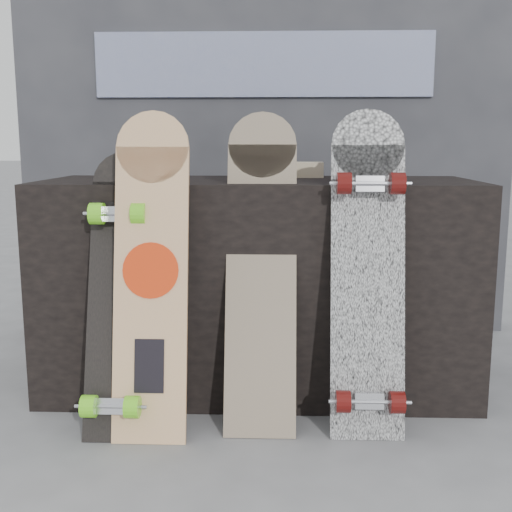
{
  "coord_description": "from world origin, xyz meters",
  "views": [
    {
      "loc": [
        0.08,
        -1.9,
        0.94
      ],
      "look_at": [
        0.0,
        0.2,
        0.56
      ],
      "focal_mm": 45.0,
      "sensor_mm": 36.0,
      "label": 1
    }
  ],
  "objects_px": {
    "longboard_geisha": "(151,266)",
    "longboard_celtic": "(261,259)",
    "skateboard_dark": "(119,290)",
    "longboard_cascadia": "(368,268)",
    "vendor_table": "(258,284)"
  },
  "relations": [
    {
      "from": "longboard_celtic",
      "to": "skateboard_dark",
      "type": "height_order",
      "value": "longboard_celtic"
    },
    {
      "from": "vendor_table",
      "to": "longboard_geisha",
      "type": "distance_m",
      "value": 0.54
    },
    {
      "from": "longboard_cascadia",
      "to": "skateboard_dark",
      "type": "distance_m",
      "value": 0.81
    },
    {
      "from": "longboard_celtic",
      "to": "skateboard_dark",
      "type": "xyz_separation_m",
      "value": [
        -0.46,
        -0.1,
        -0.09
      ]
    },
    {
      "from": "longboard_cascadia",
      "to": "vendor_table",
      "type": "bearing_deg",
      "value": 134.26
    },
    {
      "from": "longboard_celtic",
      "to": "longboard_cascadia",
      "type": "xyz_separation_m",
      "value": [
        0.35,
        -0.08,
        -0.01
      ]
    },
    {
      "from": "vendor_table",
      "to": "longboard_cascadia",
      "type": "distance_m",
      "value": 0.54
    },
    {
      "from": "vendor_table",
      "to": "longboard_celtic",
      "type": "bearing_deg",
      "value": -86.17
    },
    {
      "from": "longboard_geisha",
      "to": "longboard_celtic",
      "type": "xyz_separation_m",
      "value": [
        0.35,
        0.11,
        0.0
      ]
    },
    {
      "from": "longboard_geisha",
      "to": "longboard_cascadia",
      "type": "height_order",
      "value": "longboard_cascadia"
    },
    {
      "from": "skateboard_dark",
      "to": "vendor_table",
      "type": "bearing_deg",
      "value": 41.79
    },
    {
      "from": "vendor_table",
      "to": "longboard_cascadia",
      "type": "relative_size",
      "value": 1.53
    },
    {
      "from": "longboard_celtic",
      "to": "longboard_cascadia",
      "type": "height_order",
      "value": "longboard_cascadia"
    },
    {
      "from": "vendor_table",
      "to": "longboard_celtic",
      "type": "relative_size",
      "value": 1.53
    },
    {
      "from": "longboard_celtic",
      "to": "longboard_cascadia",
      "type": "relative_size",
      "value": 1.0
    }
  ]
}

